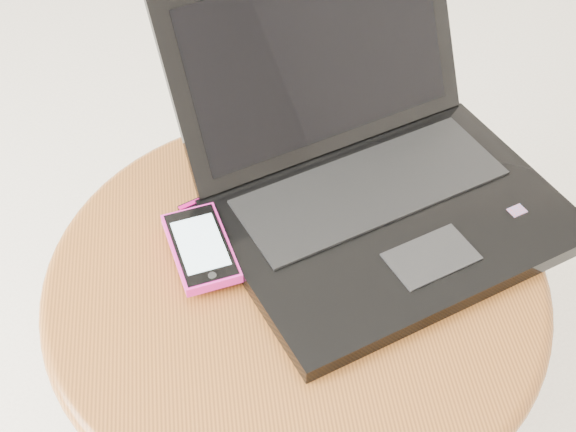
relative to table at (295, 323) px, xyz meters
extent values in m
cylinder|color=#4C260F|center=(0.00, 0.00, -0.13)|extent=(0.09, 0.09, 0.39)
cylinder|color=brown|center=(0.00, 0.00, 0.08)|extent=(0.53, 0.53, 0.03)
torus|color=brown|center=(0.00, 0.00, 0.08)|extent=(0.56, 0.56, 0.03)
cube|color=black|center=(0.12, 0.05, 0.10)|extent=(0.45, 0.38, 0.02)
cube|color=black|center=(0.10, 0.10, 0.12)|extent=(0.34, 0.22, 0.00)
cube|color=black|center=(0.15, -0.01, 0.12)|extent=(0.11, 0.09, 0.00)
cube|color=red|center=(0.26, 0.04, 0.12)|extent=(0.02, 0.02, 0.00)
cube|color=black|center=(0.06, 0.22, 0.22)|extent=(0.39, 0.23, 0.22)
cube|color=black|center=(0.06, 0.22, 0.22)|extent=(0.34, 0.20, 0.18)
cube|color=black|center=(-0.07, 0.07, 0.10)|extent=(0.10, 0.13, 0.01)
cube|color=#B50760|center=(-0.10, 0.12, 0.11)|extent=(0.06, 0.03, 0.00)
cube|color=#D91F92|center=(-0.10, 0.04, 0.11)|extent=(0.09, 0.13, 0.01)
cube|color=black|center=(-0.10, 0.04, 0.12)|extent=(0.08, 0.12, 0.00)
cube|color=silver|center=(-0.10, 0.04, 0.12)|extent=(0.06, 0.09, 0.00)
cylinder|color=black|center=(-0.09, -0.01, 0.12)|extent=(0.01, 0.01, 0.00)
camera|label=1|loc=(-0.08, -0.55, 0.77)|focal=49.51mm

